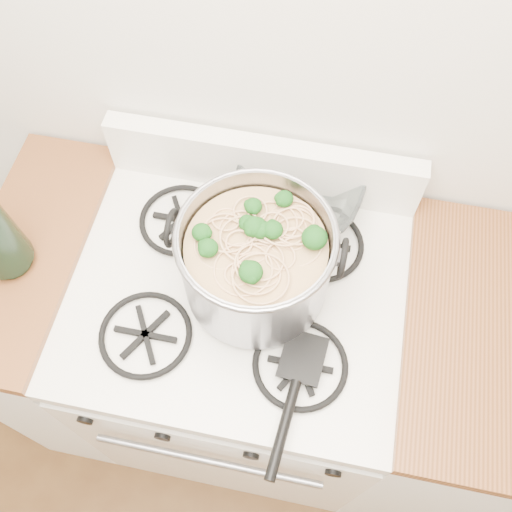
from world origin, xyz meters
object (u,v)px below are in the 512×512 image
(gas_range, at_px, (241,357))
(glass_bowl, at_px, (300,190))
(spatula, at_px, (303,356))
(stock_pot, at_px, (256,261))

(gas_range, xyz_separation_m, glass_bowl, (0.10, 0.28, 0.50))
(gas_range, bearing_deg, spatula, -37.94)
(stock_pot, height_order, glass_bowl, stock_pot)
(glass_bowl, bearing_deg, stock_pot, -102.00)
(gas_range, relative_size, glass_bowl, 7.51)
(stock_pot, relative_size, glass_bowl, 2.90)
(gas_range, height_order, spatula, spatula)
(gas_range, xyz_separation_m, stock_pot, (0.04, 0.02, 0.59))
(gas_range, bearing_deg, glass_bowl, 70.82)
(gas_range, xyz_separation_m, spatula, (0.17, -0.13, 0.50))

